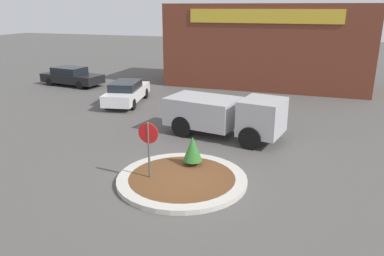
% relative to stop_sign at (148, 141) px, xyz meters
% --- Properties ---
extents(ground_plane, '(120.00, 120.00, 0.00)m').
position_rel_stop_sign_xyz_m(ground_plane, '(1.04, 0.36, -1.47)').
color(ground_plane, '#514F4C').
extents(traffic_island, '(4.46, 4.46, 0.17)m').
position_rel_stop_sign_xyz_m(traffic_island, '(1.04, 0.36, -1.39)').
color(traffic_island, '#BCB7AD').
rests_on(traffic_island, ground_plane).
extents(stop_sign, '(0.71, 0.07, 2.12)m').
position_rel_stop_sign_xyz_m(stop_sign, '(0.00, 0.00, 0.00)').
color(stop_sign, '#4C4C51').
rests_on(stop_sign, ground_plane).
extents(island_shrub, '(0.71, 0.71, 1.09)m').
position_rel_stop_sign_xyz_m(island_shrub, '(1.04, 1.48, -0.68)').
color(island_shrub, brown).
rests_on(island_shrub, traffic_island).
extents(utility_truck, '(5.59, 2.95, 1.96)m').
position_rel_stop_sign_xyz_m(utility_truck, '(1.24, 5.38, -0.38)').
color(utility_truck, '#B2B2B7').
rests_on(utility_truck, ground_plane).
extents(storefront_building, '(14.40, 6.07, 5.92)m').
position_rel_stop_sign_xyz_m(storefront_building, '(1.30, 18.21, 1.49)').
color(storefront_building, brown).
rests_on(storefront_building, ground_plane).
extents(parked_sedan_black, '(4.95, 2.47, 1.38)m').
position_rel_stop_sign_xyz_m(parked_sedan_black, '(-12.56, 13.11, -0.78)').
color(parked_sedan_black, black).
rests_on(parked_sedan_black, ground_plane).
extents(parked_sedan_white, '(2.59, 4.98, 1.39)m').
position_rel_stop_sign_xyz_m(parked_sedan_white, '(-5.93, 9.48, -0.76)').
color(parked_sedan_white, silver).
rests_on(parked_sedan_white, ground_plane).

